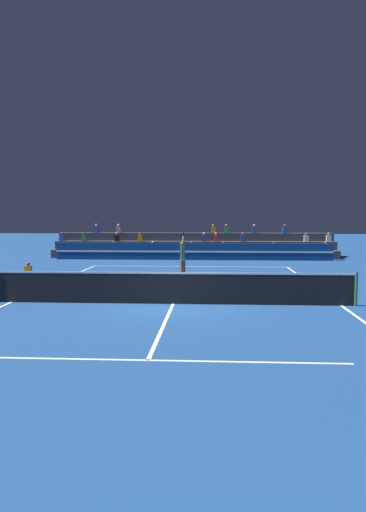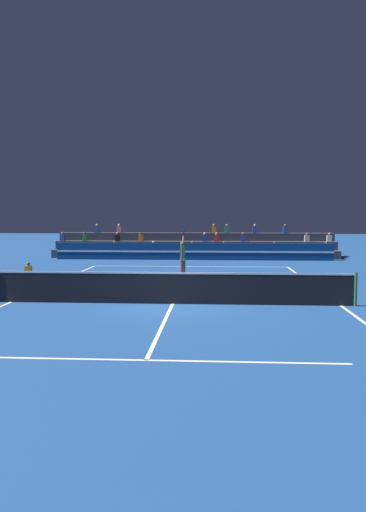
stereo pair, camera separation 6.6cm
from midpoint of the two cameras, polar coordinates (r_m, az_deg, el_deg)
The scene contains 8 objects.
ground_plane at distance 16.63m, azimuth -1.25°, elevation -5.50°, with size 120.00×120.00×0.00m, color navy.
court_lines at distance 16.63m, azimuth -1.25°, elevation -5.49°, with size 11.10×23.90×0.01m.
tennis_net at distance 16.54m, azimuth -1.25°, elevation -3.64°, with size 12.00×0.10×1.10m.
sponsor_banner_wall at distance 32.45m, azimuth 1.06°, elevation 0.52°, with size 18.00×0.26×1.10m.
bleacher_stand at distance 34.97m, azimuth 1.24°, elevation 0.99°, with size 19.39×2.85×2.28m.
ball_kid_courtside at distance 23.33m, azimuth -17.34°, elevation -1.92°, with size 0.30×0.36×0.84m.
tennis_player at distance 23.05m, azimuth -0.14°, elevation -0.15°, with size 0.35×1.31×2.34m.
tennis_ball at distance 20.72m, azimuth -3.67°, elevation -3.36°, with size 0.07×0.07×0.07m, color #C6DB33.
Camera 1 is at (1.31, -16.31, 2.97)m, focal length 35.00 mm.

